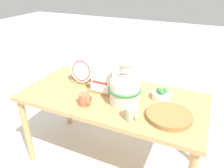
% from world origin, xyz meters
% --- Properties ---
extents(ground_plane, '(14.00, 14.00, 0.00)m').
position_xyz_m(ground_plane, '(0.00, 0.00, 0.00)').
color(ground_plane, silver).
extents(display_table, '(1.51, 0.74, 0.72)m').
position_xyz_m(display_table, '(0.00, 0.00, 0.63)').
color(display_table, tan).
rests_on(display_table, ground_plane).
extents(ceramic_vase, '(0.25, 0.25, 0.35)m').
position_xyz_m(ceramic_vase, '(0.13, -0.05, 0.86)').
color(ceramic_vase, silver).
rests_on(ceramic_vase, display_table).
extents(dish_rack_round_plates, '(0.23, 0.16, 0.24)m').
position_xyz_m(dish_rack_round_plates, '(-0.34, 0.14, 0.82)').
color(dish_rack_round_plates, tan).
rests_on(dish_rack_round_plates, display_table).
extents(dish_rack_square_plates, '(0.23, 0.15, 0.19)m').
position_xyz_m(dish_rack_square_plates, '(-0.10, 0.05, 0.77)').
color(dish_rack_square_plates, tan).
rests_on(dish_rack_square_plates, display_table).
extents(wicker_charger_stack, '(0.32, 0.32, 0.04)m').
position_xyz_m(wicker_charger_stack, '(0.49, -0.12, 0.73)').
color(wicker_charger_stack, olive).
rests_on(wicker_charger_stack, display_table).
extents(mug_sage_glaze, '(0.09, 0.08, 0.10)m').
position_xyz_m(mug_sage_glaze, '(0.26, -0.24, 0.76)').
color(mug_sage_glaze, '#9EB28E').
rests_on(mug_sage_glaze, display_table).
extents(mug_terracotta_glaze, '(0.09, 0.08, 0.10)m').
position_xyz_m(mug_terracotta_glaze, '(-0.13, -0.21, 0.76)').
color(mug_terracotta_glaze, '#B76647').
rests_on(mug_terracotta_glaze, display_table).
extents(fruit_bowl, '(0.15, 0.15, 0.09)m').
position_xyz_m(fruit_bowl, '(0.38, 0.12, 0.75)').
color(fruit_bowl, white).
rests_on(fruit_bowl, display_table).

